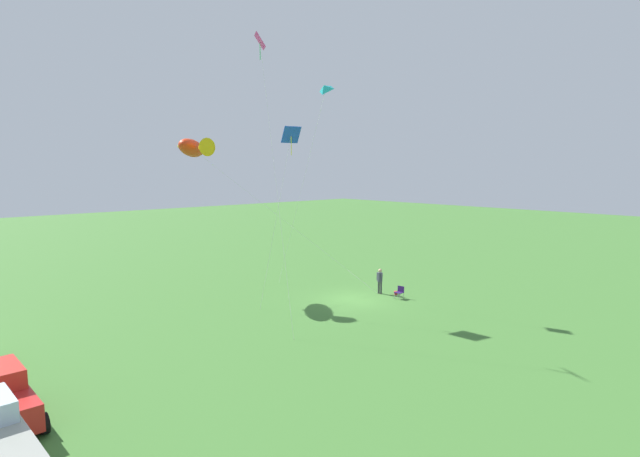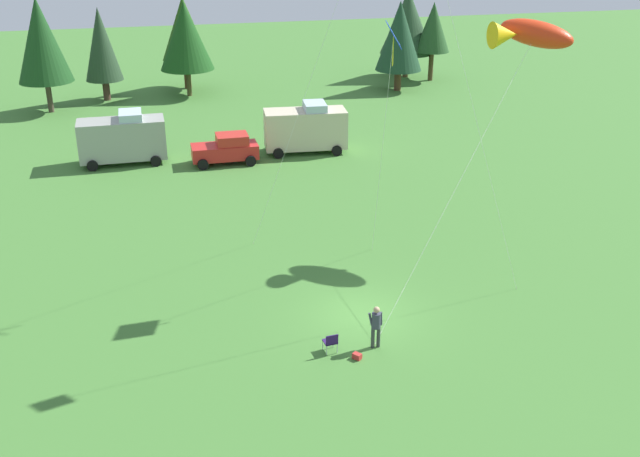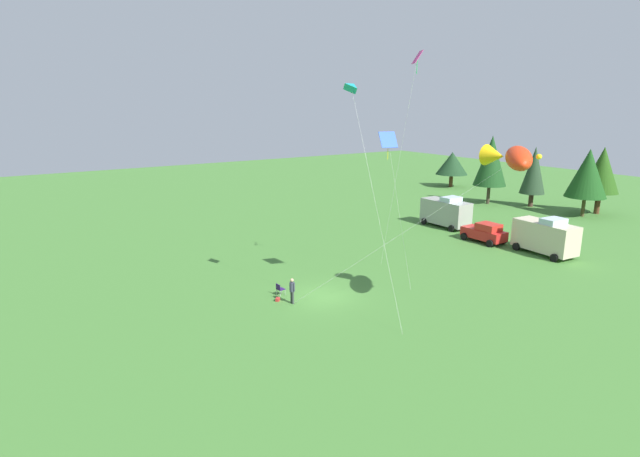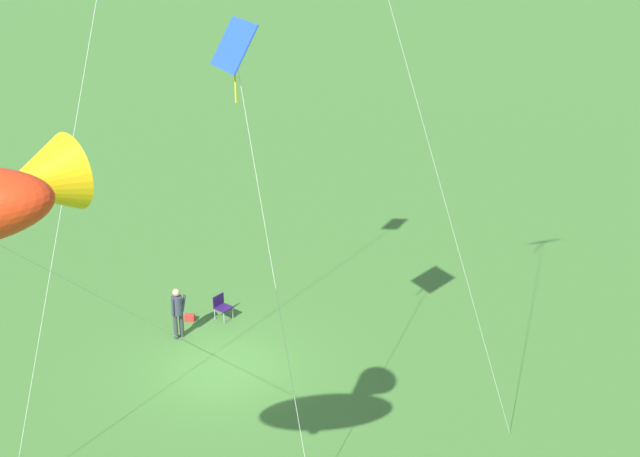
# 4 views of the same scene
# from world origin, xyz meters

# --- Properties ---
(ground_plane) EXTENTS (160.00, 160.00, 0.00)m
(ground_plane) POSITION_xyz_m (0.00, 0.00, 0.00)
(ground_plane) COLOR #407530
(person_kite_flyer) EXTENTS (0.56, 0.36, 1.74)m
(person_kite_flyer) POSITION_xyz_m (-0.13, -2.34, 1.02)
(person_kite_flyer) COLOR #353B3B
(person_kite_flyer) RESTS_ON ground
(folding_chair) EXTENTS (0.53, 0.53, 0.82)m
(folding_chair) POSITION_xyz_m (-1.87, -2.32, 0.49)
(folding_chair) COLOR #2B1552
(folding_chair) RESTS_ON ground
(backpack_on_grass) EXTENTS (0.37, 0.39, 0.22)m
(backpack_on_grass) POSITION_xyz_m (-1.02, -2.95, 0.11)
(backpack_on_grass) COLOR #B92D29
(backpack_on_grass) RESTS_ON ground
(van_motorhome_grey) EXTENTS (5.43, 2.66, 3.34)m
(van_motorhome_grey) POSITION_xyz_m (-9.52, 22.18, 1.64)
(van_motorhome_grey) COLOR #989B90
(van_motorhome_grey) RESTS_ON ground
(car_red_sedan) EXTENTS (4.21, 2.22, 1.89)m
(car_red_sedan) POSITION_xyz_m (-3.10, 20.63, 0.95)
(car_red_sedan) COLOR red
(car_red_sedan) RESTS_ON ground
(van_camper_beige) EXTENTS (5.56, 2.95, 3.34)m
(van_camper_beige) POSITION_xyz_m (2.35, 21.81, 1.64)
(van_camper_beige) COLOR beige
(van_camper_beige) RESTS_ON ground
(treeline_distant) EXTENTS (50.01, 10.98, 8.89)m
(treeline_distant) POSITION_xyz_m (-1.33, 40.13, 4.96)
(treeline_distant) COLOR #4E2F1B
(treeline_distant) RESTS_ON ground
(kite_large_fish) EXTENTS (11.70, 10.24, 10.78)m
(kite_large_fish) POSITION_xyz_m (9.47, 6.24, 9.97)
(kite_large_fish) COLOR red
(kite_large_fish) RESTS_ON ground
(kite_diamond_rainbow) EXTENTS (5.76, 2.43, 16.17)m
(kite_diamond_rainbow) POSITION_xyz_m (1.71, 6.09, 15.11)
(kite_diamond_rainbow) COLOR #DE378F
(kite_diamond_rainbow) RESTS_ON ground
(kite_diamond_blue) EXTENTS (0.87, 3.08, 11.11)m
(kite_diamond_blue) POSITION_xyz_m (2.12, 3.64, 10.39)
(kite_diamond_blue) COLOR blue
(kite_diamond_blue) RESTS_ON ground
(kite_delta_teal) EXTENTS (5.31, 0.87, 14.16)m
(kite_delta_teal) POSITION_xyz_m (2.56, 0.46, 13.74)
(kite_delta_teal) COLOR teal
(kite_delta_teal) RESTS_ON ground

